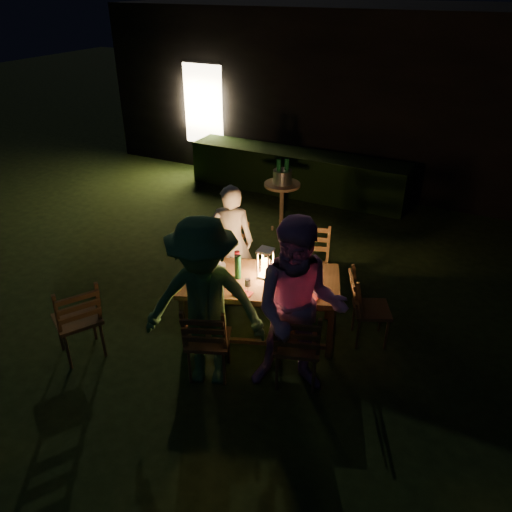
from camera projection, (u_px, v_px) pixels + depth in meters
The scene contains 29 objects.
garden_envelope at pixel (364, 89), 10.59m from camera, with size 40.00×40.00×3.20m.
dining_table at pixel (260, 285), 5.55m from camera, with size 1.94×1.42×0.73m.
chair_near_left at pixel (209, 352), 5.11m from camera, with size 0.57×0.59×0.97m.
chair_near_right at pixel (296, 358), 5.01m from camera, with size 0.58×0.60×1.00m.
chair_far_left at pixel (232, 274), 6.44m from camera, with size 0.58×0.60×0.97m.
chair_far_right at pixel (310, 278), 6.34m from camera, with size 0.55×0.58×0.98m.
chair_end at pixel (369, 320), 5.62m from camera, with size 0.57×0.55×0.91m.
chair_spare at pixel (80, 332), 5.37m from camera, with size 0.65×0.64×1.02m.
person_house_side at pixel (232, 241), 6.26m from camera, with size 0.55×0.36×1.50m, color beige.
person_opp_right at pixel (299, 309), 4.66m from camera, with size 0.90×0.70×1.86m, color #DD98C8.
person_opp_left at pixel (205, 305), 4.76m from camera, with size 1.18×0.68×1.82m, color #397138.
lantern at pixel (265, 265), 5.48m from camera, with size 0.16×0.16×0.35m.
plate_far_left at pixel (215, 266), 5.76m from camera, with size 0.25×0.25×0.01m, color white.
plate_near_left at pixel (208, 286), 5.38m from camera, with size 0.25×0.25×0.01m, color white.
plate_far_right at pixel (302, 271), 5.66m from camera, with size 0.25×0.25×0.01m, color white.
plate_near_right at pixel (300, 292), 5.28m from camera, with size 0.25×0.25×0.01m, color white.
wineglass_a at pixel (237, 258), 5.75m from camera, with size 0.06×0.06×0.18m, color #59070F, non-canonical shape.
wineglass_b at pixel (194, 274), 5.44m from camera, with size 0.06×0.06×0.18m, color #59070F, non-canonical shape.
wineglass_c at pixel (286, 288), 5.20m from camera, with size 0.06×0.06×0.18m, color #59070F, non-canonical shape.
wineglass_d at pixel (317, 267), 5.57m from camera, with size 0.06×0.06×0.18m, color #59070F, non-canonical shape.
wineglass_e at pixel (248, 286), 5.22m from camera, with size 0.06×0.06×0.18m, color silver, non-canonical shape.
bottle_table at pixel (238, 267), 5.47m from camera, with size 0.07×0.07×0.28m, color #0F471E.
napkin_left at pixel (243, 294), 5.25m from camera, with size 0.18×0.14×0.01m, color red.
napkin_right at pixel (310, 297), 5.20m from camera, with size 0.18×0.14×0.01m, color red.
phone at pixel (200, 290), 5.32m from camera, with size 0.14×0.07×0.01m, color black.
side_table at pixel (282, 189), 7.98m from camera, with size 0.58×0.58×0.78m.
ice_bucket at pixel (282, 177), 7.88m from camera, with size 0.30×0.30×0.22m, color #A5A8AD.
bottle_bucket_a at pixel (279, 174), 7.84m from camera, with size 0.07×0.07×0.32m, color #0F471E.
bottle_bucket_b at pixel (286, 173), 7.87m from camera, with size 0.07×0.07×0.32m, color #0F471E.
Camera 1 is at (2.88, -4.68, 3.64)m, focal length 35.00 mm.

